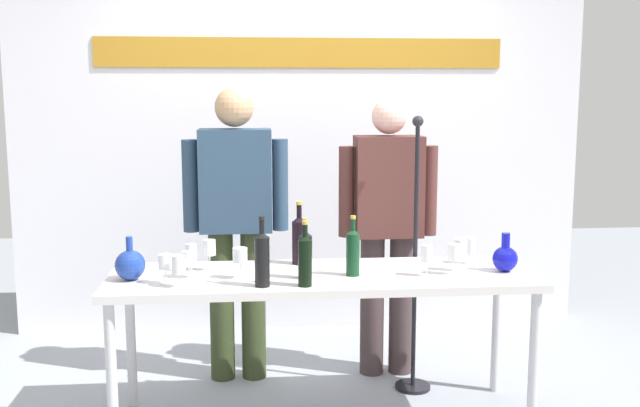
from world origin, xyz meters
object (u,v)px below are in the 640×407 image
Objects in this scene: wine_glass_left_0 at (165,263)px; microphone_stand at (414,300)px; wine_bottle_1 at (305,253)px; wine_bottle_0 at (262,257)px; display_table at (323,286)px; wine_glass_right_2 at (470,246)px; wine_glass_left_3 at (240,256)px; wine_glass_left_4 at (191,252)px; decanter_blue_left at (130,265)px; wine_bottle_3 at (353,251)px; wine_glass_right_1 at (461,248)px; wine_glass_left_2 at (179,265)px; wine_glass_left_5 at (189,259)px; wine_glass_right_3 at (454,253)px; wine_glass_right_0 at (427,255)px; presenter_right at (388,221)px; wine_bottle_4 at (305,259)px; wine_bottle_2 at (299,238)px; decanter_blue_right at (505,258)px; wine_glass_left_1 at (210,248)px; presenter_left at (236,215)px.

microphone_stand reaches higher than wine_glass_left_0.
wine_bottle_0 is at bearing -148.57° from wine_bottle_1.
display_table is 0.82m from wine_glass_right_2.
wine_glass_left_0 is 0.09× the size of microphone_stand.
wine_glass_left_4 is at bearing 145.55° from wine_glass_left_3.
wine_glass_left_4 is (0.28, 0.15, 0.03)m from decanter_blue_left.
wine_bottle_1 is at bearing 3.63° from wine_glass_left_0.
wine_glass_right_1 is at bearing 4.59° from wine_bottle_3.
wine_glass_left_2 is (-0.69, -0.20, 0.17)m from display_table.
wine_bottle_0 is 2.51× the size of wine_glass_left_5.
wine_glass_right_3 is 0.10× the size of microphone_stand.
wine_glass_right_0 is at bearing -95.61° from microphone_stand.
wine_bottle_0 reaches higher than wine_glass_left_0.
decanter_blue_left is at bearing 177.48° from wine_glass_left_3.
wine_glass_left_5 is at bearing -162.76° from microphone_stand.
display_table is 1.30× the size of presenter_right.
wine_glass_left_3 is (-0.10, 0.15, -0.02)m from wine_bottle_0.
wine_bottle_1 is at bearing 31.43° from wine_bottle_0.
wine_glass_left_0 is at bearing -175.18° from wine_glass_right_1.
wine_bottle_1 is 0.32m from wine_glass_left_3.
wine_glass_left_4 is 0.09× the size of microphone_stand.
presenter_right is at bearing 112.94° from microphone_stand.
wine_bottle_3 is 1.95× the size of wine_glass_right_0.
wine_bottle_4 is (-0.25, -0.18, 0.01)m from wine_bottle_3.
wine_bottle_2 is 0.80m from wine_glass_right_3.
wine_glass_right_1 is (1.35, 0.02, 0.02)m from wine_glass_left_5.
presenter_right is 4.91× the size of wine_bottle_0.
presenter_right is 10.60× the size of wine_glass_right_3.
wine_bottle_0 reaches higher than wine_bottle_4.
wine_glass_left_5 is at bearing 79.44° from wine_glass_left_2.
wine_glass_right_0 is at bearing -7.19° from wine_bottle_3.
wine_glass_left_4 is 0.13m from wine_glass_left_5.
presenter_right reaches higher than wine_glass_left_5.
wine_glass_right_1 is (0.80, -0.23, -0.02)m from wine_bottle_2.
wine_bottle_1 is at bearing 10.75° from wine_glass_left_2.
wine_glass_right_2 is (1.44, 0.03, -0.01)m from wine_glass_left_4.
wine_glass_left_2 is at bearing -169.25° from wine_bottle_1.
decanter_blue_left reaches higher than decanter_blue_right.
wine_bottle_2 is at bearing 35.70° from wine_glass_left_2.
wine_glass_right_0 is at bearing -11.12° from wine_glass_left_1.
presenter_right is 0.71m from wine_glass_right_3.
wine_glass_left_2 reaches higher than wine_glass_left_4.
wine_bottle_2 is 0.45m from wine_bottle_4.
wine_glass_right_3 is at bearing -76.97° from microphone_stand.
wine_glass_left_1 reaches higher than display_table.
decanter_blue_right is 1.50m from presenter_left.
microphone_stand is at bearing 11.18° from wine_bottle_2.
display_table is at bearing -65.02° from wine_bottle_2.
wine_glass_left_5 is (-0.09, -0.14, -0.02)m from wine_glass_left_1.
decanter_blue_right is 1.24× the size of wine_glass_left_1.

